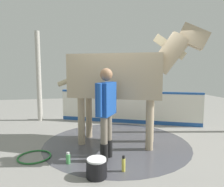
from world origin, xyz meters
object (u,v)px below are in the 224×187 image
at_px(horse, 122,76).
at_px(handler, 106,107).
at_px(bottle_shampoo, 123,164).
at_px(bottle_spray, 68,158).
at_px(wash_bucket, 97,168).
at_px(hose_coil, 34,157).

height_order(horse, handler, horse).
xyz_separation_m(bottle_shampoo, bottle_spray, (-0.92, 0.48, -0.03)).
bearing_deg(wash_bucket, handler, 67.05).
bearing_deg(horse, wash_bucket, -94.18).
distance_m(horse, wash_bucket, 2.15).
bearing_deg(bottle_shampoo, bottle_spray, 152.37).
xyz_separation_m(horse, wash_bucket, (-0.76, -1.42, -1.43)).
xyz_separation_m(horse, bottle_spray, (-1.22, -0.84, -1.48)).
bearing_deg(horse, bottle_shampoo, -78.44).
bearing_deg(hose_coil, bottle_shampoo, -29.20).
xyz_separation_m(horse, handler, (-0.49, -0.78, -0.56)).
relative_size(horse, handler, 1.82).
relative_size(horse, bottle_spray, 14.72).
relative_size(wash_bucket, bottle_shampoo, 1.22).
height_order(horse, bottle_spray, horse).
bearing_deg(wash_bucket, horse, 61.73).
bearing_deg(bottle_spray, bottle_shampoo, -27.63).
height_order(horse, hose_coil, horse).
height_order(bottle_shampoo, hose_coil, bottle_shampoo).
bearing_deg(handler, horse, -89.77).
height_order(bottle_spray, hose_coil, bottle_spray).
xyz_separation_m(horse, hose_coil, (-1.87, -0.45, -1.56)).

